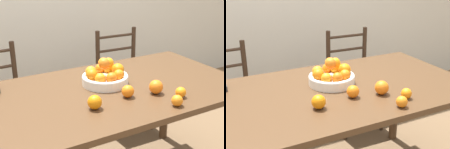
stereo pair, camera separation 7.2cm
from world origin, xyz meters
The scene contains 8 objects.
dining_table centered at (0.00, 0.00, 0.68)m, with size 1.67×0.93×0.77m.
fruit_bowl centered at (0.01, 0.08, 0.83)m, with size 0.29×0.29×0.18m.
orange_loose_0 centered at (0.28, -0.31, 0.80)m, with size 0.06×0.06×0.06m.
orange_loose_1 centered at (0.19, -0.19, 0.82)m, with size 0.08×0.08×0.08m.
orange_loose_2 centered at (-0.21, -0.20, 0.81)m, with size 0.08×0.08×0.08m.
orange_loose_3 centered at (0.19, -0.38, 0.81)m, with size 0.06×0.06×0.06m.
orange_loose_4 centered at (0.02, -0.15, 0.81)m, with size 0.07×0.07×0.07m.
chair_right centered at (0.57, 0.78, 0.45)m, with size 0.43×0.41×0.91m.
Camera 1 is at (-0.86, -1.52, 1.52)m, focal length 50.00 mm.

